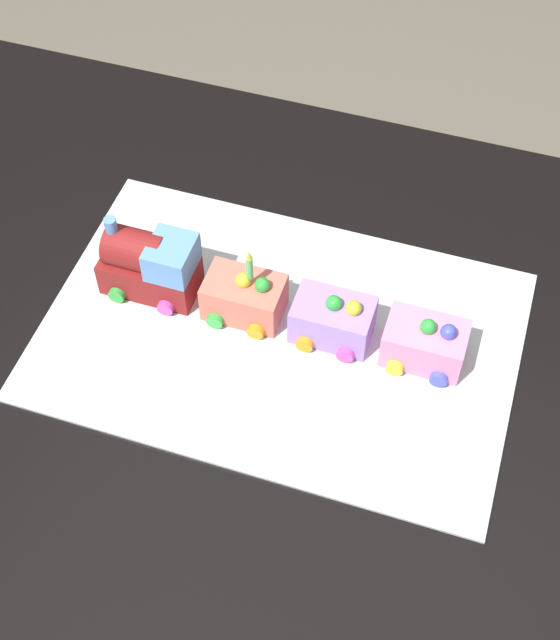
% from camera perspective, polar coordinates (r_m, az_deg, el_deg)
% --- Properties ---
extents(ground_plane, '(8.00, 8.00, 0.00)m').
position_cam_1_polar(ground_plane, '(1.78, 0.62, -16.79)').
color(ground_plane, '#6B6054').
extents(dining_table, '(1.40, 1.00, 0.74)m').
position_cam_1_polar(dining_table, '(1.21, 0.88, -6.41)').
color(dining_table, black).
rests_on(dining_table, ground).
extents(cake_board, '(0.60, 0.40, 0.00)m').
position_cam_1_polar(cake_board, '(1.15, 0.00, -0.96)').
color(cake_board, silver).
rests_on(cake_board, dining_table).
extents(cake_locomotive, '(0.14, 0.08, 0.12)m').
position_cam_1_polar(cake_locomotive, '(1.18, -8.26, 3.53)').
color(cake_locomotive, maroon).
rests_on(cake_locomotive, cake_board).
extents(cake_car_hopper_coral, '(0.10, 0.08, 0.07)m').
position_cam_1_polar(cake_car_hopper_coral, '(1.15, -2.26, 1.47)').
color(cake_car_hopper_coral, '#F27260').
rests_on(cake_car_hopper_coral, cake_board).
extents(cake_car_tanker_lavender, '(0.10, 0.08, 0.07)m').
position_cam_1_polar(cake_car_tanker_lavender, '(1.13, 3.38, 0.03)').
color(cake_car_tanker_lavender, '#AD84E0').
rests_on(cake_car_tanker_lavender, cake_board).
extents(cake_car_gondola_bubblegum, '(0.10, 0.08, 0.07)m').
position_cam_1_polar(cake_car_gondola_bubblegum, '(1.12, 9.18, -1.45)').
color(cake_car_gondola_bubblegum, pink).
rests_on(cake_car_gondola_bubblegum, cake_board).
extents(birthday_candle, '(0.01, 0.01, 0.05)m').
position_cam_1_polar(birthday_candle, '(1.10, -1.96, 3.50)').
color(birthday_candle, '#66D872').
rests_on(birthday_candle, cake_car_hopper_coral).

